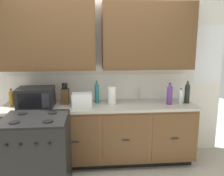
{
  "coord_description": "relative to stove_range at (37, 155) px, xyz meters",
  "views": [
    {
      "loc": [
        -0.11,
        -3.04,
        1.83
      ],
      "look_at": [
        0.18,
        0.27,
        1.15
      ],
      "focal_mm": 38.24,
      "sensor_mm": 36.0,
      "label": 1
    }
  ],
  "objects": [
    {
      "name": "knife_block",
      "position": [
        0.28,
        0.73,
        0.55
      ],
      "size": [
        0.11,
        0.14,
        0.31
      ],
      "color": "#52361E",
      "rests_on": "counter_run"
    },
    {
      "name": "wall_unit",
      "position": [
        0.78,
        0.83,
        1.17
      ],
      "size": [
        3.95,
        0.4,
        2.41
      ],
      "color": "white",
      "rests_on": "ground_plane"
    },
    {
      "name": "stove_range",
      "position": [
        0.0,
        0.0,
        0.0
      ],
      "size": [
        0.76,
        0.68,
        0.95
      ],
      "color": "black",
      "rests_on": "ground_plane"
    },
    {
      "name": "bottle_teal",
      "position": [
        0.74,
        0.75,
        0.59
      ],
      "size": [
        0.06,
        0.06,
        0.33
      ],
      "color": "#1E707A",
      "rests_on": "counter_run"
    },
    {
      "name": "microwave",
      "position": [
        -0.1,
        0.57,
        0.57
      ],
      "size": [
        0.48,
        0.37,
        0.28
      ],
      "color": "black",
      "rests_on": "counter_run"
    },
    {
      "name": "sink_faucet",
      "position": [
        1.41,
        0.84,
        0.53
      ],
      "size": [
        0.02,
        0.02,
        0.2
      ],
      "primitive_type": "cylinder",
      "color": "#B2B5BA",
      "rests_on": "counter_run"
    },
    {
      "name": "bottle_dark",
      "position": [
        2.08,
        0.61,
        0.59
      ],
      "size": [
        0.08,
        0.08,
        0.33
      ],
      "color": "black",
      "rests_on": "counter_run"
    },
    {
      "name": "counter_run",
      "position": [
        0.78,
        0.63,
        -0.01
      ],
      "size": [
        2.78,
        0.64,
        0.9
      ],
      "color": "black",
      "rests_on": "ground_plane"
    },
    {
      "name": "ground_plane",
      "position": [
        0.78,
        0.33,
        -0.47
      ],
      "size": [
        8.0,
        8.0,
        0.0
      ],
      "primitive_type": "plane",
      "color": "#B2A893"
    },
    {
      "name": "bottle_amber",
      "position": [
        -0.47,
        0.68,
        0.55
      ],
      "size": [
        0.07,
        0.07,
        0.25
      ],
      "color": "#9E6619",
      "rests_on": "counter_run"
    },
    {
      "name": "paper_towel_roll",
      "position": [
        0.96,
        0.65,
        0.56
      ],
      "size": [
        0.12,
        0.12,
        0.26
      ],
      "primitive_type": "cylinder",
      "color": "white",
      "rests_on": "counter_run"
    },
    {
      "name": "toaster",
      "position": [
        0.53,
        0.56,
        0.53
      ],
      "size": [
        0.28,
        0.18,
        0.19
      ],
      "color": "white",
      "rests_on": "counter_run"
    },
    {
      "name": "bottle_clear",
      "position": [
        1.97,
        0.58,
        0.55
      ],
      "size": [
        0.07,
        0.07,
        0.23
      ],
      "color": "silver",
      "rests_on": "counter_run"
    },
    {
      "name": "bottle_violet",
      "position": [
        1.79,
        0.56,
        0.59
      ],
      "size": [
        0.08,
        0.08,
        0.32
      ],
      "color": "#663384",
      "rests_on": "counter_run"
    }
  ]
}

